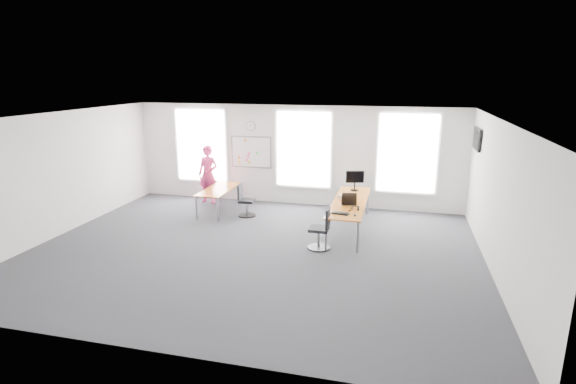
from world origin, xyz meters
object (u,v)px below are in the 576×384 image
(desk_left, at_px, (219,190))
(chair_right, at_px, (321,231))
(chair_left, at_px, (245,202))
(headphones, at_px, (355,208))
(person, at_px, (208,174))
(monitor, at_px, (355,179))
(desk_right, at_px, (350,203))
(keyboard, at_px, (340,213))

(desk_left, height_order, chair_right, chair_right)
(chair_left, xyz_separation_m, headphones, (3.17, -1.23, 0.41))
(person, bearing_deg, monitor, 0.41)
(headphones, xyz_separation_m, monitor, (-0.20, 1.87, 0.28))
(desk_right, height_order, monitor, monitor)
(chair_right, xyz_separation_m, chair_left, (-2.50, 1.91, -0.02))
(person, xyz_separation_m, keyboard, (4.43, -2.64, -0.12))
(monitor, bearing_deg, desk_left, 170.79)
(desk_left, bearing_deg, chair_right, -32.71)
(keyboard, xyz_separation_m, headphones, (0.29, 0.36, 0.04))
(desk_left, relative_size, chair_left, 2.02)
(chair_right, xyz_separation_m, keyboard, (0.38, 0.32, 0.35))
(keyboard, distance_m, headphones, 0.47)
(desk_right, bearing_deg, headphones, -75.29)
(keyboard, bearing_deg, chair_left, 166.38)
(monitor, bearing_deg, chair_right, -115.31)
(person, bearing_deg, headphones, -20.20)
(desk_right, relative_size, headphones, 15.70)
(chair_right, bearing_deg, desk_right, 161.82)
(chair_left, distance_m, person, 1.93)
(desk_left, bearing_deg, person, 130.30)
(chair_right, bearing_deg, desk_left, -122.82)
(person, bearing_deg, chair_right, -30.58)
(chair_right, distance_m, person, 5.04)
(desk_left, distance_m, monitor, 3.90)
(desk_left, xyz_separation_m, person, (-0.67, 0.78, 0.27))
(chair_left, bearing_deg, desk_right, -104.02)
(desk_right, distance_m, keyboard, 1.12)
(keyboard, bearing_deg, headphones, 66.32)
(desk_left, distance_m, chair_right, 4.03)
(person, height_order, monitor, person)
(chair_right, height_order, monitor, monitor)
(desk_right, height_order, headphones, headphones)
(desk_right, xyz_separation_m, keyboard, (-0.09, -1.12, 0.06))
(chair_left, xyz_separation_m, person, (-1.55, 1.05, 0.49))
(person, distance_m, keyboard, 5.15)
(desk_left, distance_m, person, 1.06)
(keyboard, relative_size, headphones, 2.06)
(person, height_order, keyboard, person)
(desk_right, xyz_separation_m, chair_right, (-0.47, -1.44, -0.29))
(person, relative_size, headphones, 8.97)
(desk_left, height_order, chair_left, chair_left)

